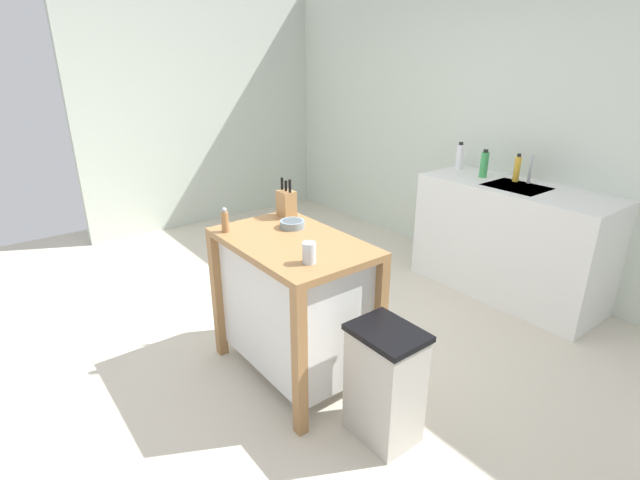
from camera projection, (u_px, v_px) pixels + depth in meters
ground_plane at (293, 349)px, 3.22m from camera, size 6.74×6.74×0.00m
wall_back at (507, 126)px, 4.00m from camera, size 5.74×0.10×2.60m
wall_left at (205, 108)px, 5.31m from camera, size 0.10×2.83×2.60m
kitchen_island at (293, 300)px, 2.83m from camera, size 0.96×0.61×0.89m
knife_block at (286, 203)px, 3.04m from camera, size 0.11×0.09×0.25m
bowl_ceramic_wide at (293, 224)px, 2.87m from camera, size 0.15×0.15×0.04m
drinking_cup at (309, 253)px, 2.37m from camera, size 0.07×0.07×0.11m
pepper_grinder at (225, 221)px, 2.78m from camera, size 0.04×0.04×0.15m
trash_bin at (385, 383)px, 2.39m from camera, size 0.36×0.28×0.63m
sink_counter at (510, 240)px, 3.84m from camera, size 1.49×0.60×0.91m
sink_faucet at (530, 170)px, 3.71m from camera, size 0.02×0.02×0.22m
bottle_dish_soap at (484, 164)px, 3.90m from camera, size 0.06×0.06×0.23m
bottle_hand_soap at (517, 169)px, 3.77m from camera, size 0.05×0.05×0.22m
bottle_spray_cleaner at (460, 157)px, 4.17m from camera, size 0.06×0.06×0.24m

